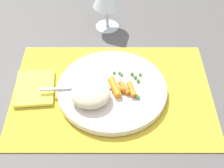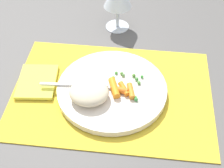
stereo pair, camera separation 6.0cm
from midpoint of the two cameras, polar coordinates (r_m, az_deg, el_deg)
name	(u,v)px [view 2 (the right image)]	position (r m, az deg, el deg)	size (l,w,h in m)	color
ground_plane	(112,93)	(0.77, 2.24, -1.73)	(2.40, 2.40, 0.00)	#565451
placemat	(112,92)	(0.76, 2.25, -1.58)	(0.47, 0.33, 0.01)	gold
plate	(112,89)	(0.76, 2.27, -1.03)	(0.26, 0.26, 0.02)	silver
rice_mound	(89,92)	(0.71, -1.73, -1.58)	(0.09, 0.08, 0.04)	beige
carrot_portion	(120,89)	(0.74, 3.83, -1.01)	(0.07, 0.06, 0.02)	orange
pea_scatter	(130,83)	(0.76, 5.51, 0.14)	(0.08, 0.09, 0.01)	#5B8F46
fork	(93,85)	(0.75, -1.13, -0.36)	(0.21, 0.03, 0.01)	silver
napkin	(37,81)	(0.79, -11.06, 0.37)	(0.09, 0.11, 0.01)	#EAE54C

